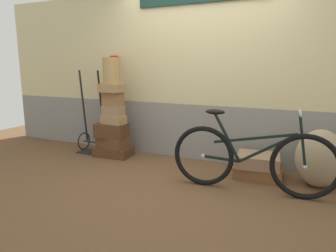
{
  "coord_description": "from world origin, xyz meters",
  "views": [
    {
      "loc": [
        1.44,
        -3.47,
        1.39
      ],
      "look_at": [
        -0.31,
        0.28,
        0.57
      ],
      "focal_mm": 32.87,
      "sensor_mm": 36.0,
      "label": 1
    }
  ],
  "objects_px": {
    "suitcase_6": "(111,88)",
    "burlap_sack": "(320,159)",
    "suitcase_7": "(258,171)",
    "luggage_trolley": "(93,134)",
    "suitcase_4": "(113,111)",
    "bicycle": "(251,159)",
    "suitcase_0": "(114,151)",
    "suitcase_8": "(258,160)",
    "suitcase_3": "(114,120)",
    "suitcase_1": "(113,142)",
    "suitcase_5": "(113,99)",
    "wicker_basket": "(111,71)",
    "suitcase_2": "(111,130)"
  },
  "relations": [
    {
      "from": "suitcase_6",
      "to": "burlap_sack",
      "type": "height_order",
      "value": "suitcase_6"
    },
    {
      "from": "suitcase_7",
      "to": "burlap_sack",
      "type": "relative_size",
      "value": 0.85
    },
    {
      "from": "luggage_trolley",
      "to": "burlap_sack",
      "type": "distance_m",
      "value": 3.33
    },
    {
      "from": "suitcase_4",
      "to": "bicycle",
      "type": "distance_m",
      "value": 2.25
    },
    {
      "from": "suitcase_7",
      "to": "suitcase_0",
      "type": "bearing_deg",
      "value": 177.28
    },
    {
      "from": "suitcase_8",
      "to": "burlap_sack",
      "type": "height_order",
      "value": "burlap_sack"
    },
    {
      "from": "burlap_sack",
      "to": "suitcase_4",
      "type": "bearing_deg",
      "value": 179.34
    },
    {
      "from": "suitcase_0",
      "to": "suitcase_8",
      "type": "bearing_deg",
      "value": -4.78
    },
    {
      "from": "suitcase_3",
      "to": "suitcase_6",
      "type": "xyz_separation_m",
      "value": [
        -0.02,
        -0.01,
        0.48
      ]
    },
    {
      "from": "suitcase_4",
      "to": "suitcase_3",
      "type": "bearing_deg",
      "value": -51.95
    },
    {
      "from": "suitcase_1",
      "to": "luggage_trolley",
      "type": "relative_size",
      "value": 0.36
    },
    {
      "from": "suitcase_5",
      "to": "wicker_basket",
      "type": "bearing_deg",
      "value": -82.06
    },
    {
      "from": "suitcase_8",
      "to": "wicker_basket",
      "type": "relative_size",
      "value": 1.31
    },
    {
      "from": "suitcase_0",
      "to": "wicker_basket",
      "type": "distance_m",
      "value": 1.24
    },
    {
      "from": "suitcase_4",
      "to": "suitcase_5",
      "type": "height_order",
      "value": "suitcase_5"
    },
    {
      "from": "suitcase_4",
      "to": "wicker_basket",
      "type": "distance_m",
      "value": 0.6
    },
    {
      "from": "suitcase_3",
      "to": "bicycle",
      "type": "relative_size",
      "value": 0.2
    },
    {
      "from": "suitcase_5",
      "to": "suitcase_6",
      "type": "height_order",
      "value": "suitcase_6"
    },
    {
      "from": "suitcase_0",
      "to": "burlap_sack",
      "type": "bearing_deg",
      "value": -4.88
    },
    {
      "from": "suitcase_5",
      "to": "burlap_sack",
      "type": "distance_m",
      "value": 2.93
    },
    {
      "from": "suitcase_2",
      "to": "suitcase_8",
      "type": "bearing_deg",
      "value": -4.13
    },
    {
      "from": "wicker_basket",
      "to": "burlap_sack",
      "type": "bearing_deg",
      "value": -0.67
    },
    {
      "from": "suitcase_7",
      "to": "suitcase_2",
      "type": "bearing_deg",
      "value": 177.93
    },
    {
      "from": "wicker_basket",
      "to": "suitcase_1",
      "type": "bearing_deg",
      "value": -135.15
    },
    {
      "from": "bicycle",
      "to": "suitcase_2",
      "type": "bearing_deg",
      "value": 167.52
    },
    {
      "from": "luggage_trolley",
      "to": "suitcase_8",
      "type": "bearing_deg",
      "value": -1.9
    },
    {
      "from": "suitcase_5",
      "to": "luggage_trolley",
      "type": "bearing_deg",
      "value": 175.93
    },
    {
      "from": "suitcase_1",
      "to": "bicycle",
      "type": "height_order",
      "value": "bicycle"
    },
    {
      "from": "luggage_trolley",
      "to": "bicycle",
      "type": "relative_size",
      "value": 0.73
    },
    {
      "from": "bicycle",
      "to": "suitcase_1",
      "type": "bearing_deg",
      "value": 166.95
    },
    {
      "from": "suitcase_5",
      "to": "wicker_basket",
      "type": "xyz_separation_m",
      "value": [
        0.0,
        -0.02,
        0.42
      ]
    },
    {
      "from": "suitcase_2",
      "to": "bicycle",
      "type": "relative_size",
      "value": 0.26
    },
    {
      "from": "suitcase_3",
      "to": "suitcase_5",
      "type": "xyz_separation_m",
      "value": [
        -0.03,
        0.04,
        0.31
      ]
    },
    {
      "from": "suitcase_8",
      "to": "suitcase_2",
      "type": "bearing_deg",
      "value": 173.95
    },
    {
      "from": "suitcase_2",
      "to": "suitcase_6",
      "type": "relative_size",
      "value": 1.4
    },
    {
      "from": "suitcase_2",
      "to": "burlap_sack",
      "type": "distance_m",
      "value": 2.89
    },
    {
      "from": "suitcase_2",
      "to": "luggage_trolley",
      "type": "relative_size",
      "value": 0.36
    },
    {
      "from": "wicker_basket",
      "to": "suitcase_2",
      "type": "bearing_deg",
      "value": -116.6
    },
    {
      "from": "suitcase_2",
      "to": "bicycle",
      "type": "bearing_deg",
      "value": -16.78
    },
    {
      "from": "suitcase_4",
      "to": "bicycle",
      "type": "height_order",
      "value": "bicycle"
    },
    {
      "from": "suitcase_1",
      "to": "wicker_basket",
      "type": "distance_m",
      "value": 1.09
    },
    {
      "from": "suitcase_7",
      "to": "suitcase_8",
      "type": "xyz_separation_m",
      "value": [
        -0.01,
        -0.02,
        0.15
      ]
    },
    {
      "from": "suitcase_5",
      "to": "luggage_trolley",
      "type": "relative_size",
      "value": 0.22
    },
    {
      "from": "burlap_sack",
      "to": "suitcase_6",
      "type": "bearing_deg",
      "value": 179.88
    },
    {
      "from": "suitcase_2",
      "to": "suitcase_5",
      "type": "distance_m",
      "value": 0.49
    },
    {
      "from": "suitcase_3",
      "to": "suitcase_5",
      "type": "relative_size",
      "value": 1.2
    },
    {
      "from": "burlap_sack",
      "to": "suitcase_7",
      "type": "bearing_deg",
      "value": 177.32
    },
    {
      "from": "suitcase_3",
      "to": "wicker_basket",
      "type": "height_order",
      "value": "wicker_basket"
    },
    {
      "from": "suitcase_5",
      "to": "wicker_basket",
      "type": "distance_m",
      "value": 0.42
    },
    {
      "from": "wicker_basket",
      "to": "suitcase_0",
      "type": "bearing_deg",
      "value": -151.41
    }
  ]
}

